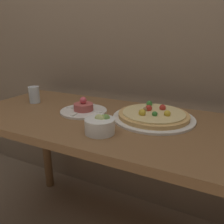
# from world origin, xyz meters

# --- Properties ---
(back_wall) EXTENTS (8.00, 0.05, 2.60)m
(back_wall) POSITION_xyz_m (0.00, 0.75, 1.30)
(back_wall) COLOR #84705B
(back_wall) RESTS_ON ground_plane
(dining_table) EXTENTS (1.44, 0.63, 0.76)m
(dining_table) POSITION_xyz_m (0.00, 0.31, 0.65)
(dining_table) COLOR brown
(dining_table) RESTS_ON ground_plane
(pizza_plate) EXTENTS (0.38, 0.38, 0.06)m
(pizza_plate) POSITION_xyz_m (0.19, 0.40, 0.77)
(pizza_plate) COLOR silver
(pizza_plate) RESTS_ON dining_table
(tartare_plate) EXTENTS (0.23, 0.23, 0.08)m
(tartare_plate) POSITION_xyz_m (-0.15, 0.34, 0.77)
(tartare_plate) COLOR silver
(tartare_plate) RESTS_ON dining_table
(small_bowl) EXTENTS (0.12, 0.12, 0.07)m
(small_bowl) POSITION_xyz_m (0.05, 0.15, 0.79)
(small_bowl) COLOR white
(small_bowl) RESTS_ON dining_table
(drinking_glass) EXTENTS (0.06, 0.06, 0.09)m
(drinking_glass) POSITION_xyz_m (-0.51, 0.36, 0.81)
(drinking_glass) COLOR silver
(drinking_glass) RESTS_ON dining_table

